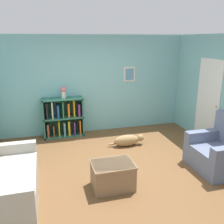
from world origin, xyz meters
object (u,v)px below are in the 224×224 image
object	(u,v)px
couch	(3,182)
coffee_table	(113,175)
bookshelf	(63,118)
recliner_chair	(220,151)
vase	(63,92)
dog	(128,140)

from	to	relation	value
couch	coffee_table	distance (m)	1.77
bookshelf	recliner_chair	bearing A→B (deg)	-42.73
bookshelf	vase	bearing A→B (deg)	-27.68
recliner_chair	vase	distance (m)	3.88
vase	couch	bearing A→B (deg)	-115.86
couch	recliner_chair	size ratio (longest dim) A/B	1.67
recliner_chair	bookshelf	bearing A→B (deg)	137.27
dog	bookshelf	bearing A→B (deg)	143.02
dog	vase	distance (m)	2.04
couch	bookshelf	distance (m)	2.78
bookshelf	coffee_table	world-z (taller)	bookshelf
coffee_table	couch	bearing A→B (deg)	174.91
dog	vase	bearing A→B (deg)	142.80
recliner_chair	vase	world-z (taller)	vase
bookshelf	dog	size ratio (longest dim) A/B	1.14
coffee_table	vase	size ratio (longest dim) A/B	2.38
couch	coffee_table	world-z (taller)	couch
bookshelf	recliner_chair	xyz separation A→B (m)	(2.81, -2.60, -0.14)
bookshelf	dog	world-z (taller)	bookshelf
bookshelf	coffee_table	size ratio (longest dim) A/B	1.45
couch	vase	bearing A→B (deg)	64.14
recliner_chair	coffee_table	bearing A→B (deg)	-178.12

